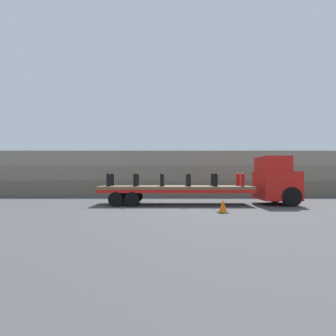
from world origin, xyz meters
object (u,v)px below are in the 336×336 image
Objects in this scene: fire_hydrant_black_far_0 at (112,180)px; fire_hydrant_black_far_1 at (137,180)px; fire_hydrant_black_near_1 at (135,180)px; fire_hydrant_black_near_2 at (162,180)px; flatbed_trailer at (167,189)px; fire_hydrant_black_near_3 at (189,180)px; fire_hydrant_red_far_5 at (238,180)px; fire_hydrant_black_far_3 at (187,180)px; fire_hydrant_black_far_2 at (162,180)px; fire_hydrant_red_near_5 at (242,180)px; fire_hydrant_black_far_4 at (212,180)px; truck_cab at (276,181)px; fire_hydrant_black_near_4 at (216,180)px; fire_hydrant_black_near_0 at (108,180)px; traffic_cone at (223,206)px.

fire_hydrant_black_far_0 is 1.65m from fire_hydrant_black_far_1.
fire_hydrant_black_near_1 is 1.00× the size of fire_hydrant_black_near_2.
flatbed_trailer is 0.87m from fire_hydrant_black_near_2.
fire_hydrant_red_far_5 is (3.30, 1.10, 0.00)m from fire_hydrant_black_near_3.
flatbed_trailer is 11.44× the size of fire_hydrant_black_far_3.
fire_hydrant_black_far_0 is 1.00× the size of fire_hydrant_black_near_1.
fire_hydrant_black_far_2 is 1.00× the size of fire_hydrant_black_far_3.
fire_hydrant_red_far_5 is (3.30, 0.00, 0.00)m from fire_hydrant_black_far_3.
fire_hydrant_red_near_5 and fire_hydrant_red_far_5 have the same top height.
fire_hydrant_black_far_0 is 1.00× the size of fire_hydrant_red_far_5.
fire_hydrant_black_far_3 reaches higher than flatbed_trailer.
fire_hydrant_black_near_1 and fire_hydrant_black_far_2 have the same top height.
fire_hydrant_black_far_2 is at bearing 180.00° from fire_hydrant_black_far_4.
fire_hydrant_black_near_1 is at bearing -33.73° from fire_hydrant_black_far_0.
truck_cab is at bearing -2.98° from fire_hydrant_black_far_0.
fire_hydrant_black_near_2 is 1.00× the size of fire_hydrant_black_near_4.
fire_hydrant_black_near_0 is at bearing 180.00° from fire_hydrant_black_near_4.
fire_hydrant_black_far_2 is at bearing 125.64° from traffic_cone.
truck_cab reaches higher than fire_hydrant_black_far_1.
fire_hydrant_red_far_5 is (8.25, 1.10, 0.00)m from fire_hydrant_black_near_0.
fire_hydrant_black_far_3 is at bearing 161.54° from fire_hydrant_red_near_5.
fire_hydrant_black_far_4 is at bearing 0.00° from fire_hydrant_black_far_2.
fire_hydrant_black_far_2 is 3.48m from fire_hydrant_black_near_4.
truck_cab reaches higher than flatbed_trailer.
fire_hydrant_red_near_5 is (-2.33, -0.55, 0.07)m from truck_cab.
fire_hydrant_black_far_3 is at bearing 18.46° from fire_hydrant_black_near_1.
fire_hydrant_black_far_2 is at bearing 180.00° from fire_hydrant_black_far_3.
fire_hydrant_black_near_1 is 1.98m from fire_hydrant_black_far_2.
fire_hydrant_black_near_2 reaches higher than traffic_cone.
fire_hydrant_black_far_2 and fire_hydrant_black_far_4 have the same top height.
flatbed_trailer is at bearing 126.54° from traffic_cone.
fire_hydrant_black_near_2 is at bearing -167.45° from fire_hydrant_red_far_5.
traffic_cone is at bearing -53.46° from flatbed_trailer.
fire_hydrant_black_far_3 is at bearing 180.00° from fire_hydrant_black_far_4.
fire_hydrant_black_far_0 is 1.00× the size of fire_hydrant_black_near_2.
fire_hydrant_black_far_4 is at bearing 0.00° from fire_hydrant_black_far_3.
flatbed_trailer is 11.44× the size of fire_hydrant_black_near_0.
truck_cab reaches higher than fire_hydrant_black_near_3.
fire_hydrant_red_near_5 is 1.00× the size of fire_hydrant_red_far_5.
traffic_cone is at bearing -113.82° from fire_hydrant_red_far_5.
fire_hydrant_black_near_0 is at bearing -161.54° from fire_hydrant_black_far_2.
fire_hydrant_black_far_0 is at bearing 172.40° from fire_hydrant_red_near_5.
fire_hydrant_black_near_1 is 1.00× the size of fire_hydrant_black_far_3.
fire_hydrant_black_near_2 and fire_hydrant_black_far_4 have the same top height.
fire_hydrant_black_far_1 is 6.69m from fire_hydrant_red_near_5.
flatbed_trailer is 11.44× the size of fire_hydrant_black_near_1.
fire_hydrant_black_far_1 is 1.00× the size of fire_hydrant_black_near_2.
truck_cab is 3.65× the size of fire_hydrant_black_near_1.
fire_hydrant_black_near_3 is 1.10m from fire_hydrant_black_far_3.
fire_hydrant_black_near_4 is at bearing 0.00° from fire_hydrant_black_near_0.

